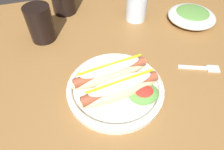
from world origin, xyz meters
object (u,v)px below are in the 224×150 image
at_px(water_cup, 136,6).
at_px(hot_dog_plate, 116,85).
at_px(fork, 202,68).
at_px(side_bowl, 192,16).
at_px(extra_cup, 40,24).

bearing_deg(water_cup, hot_dog_plate, -119.24).
height_order(hot_dog_plate, fork, hot_dog_plate).
distance_m(hot_dog_plate, side_bowl, 0.44).
bearing_deg(fork, extra_cup, 168.69).
distance_m(hot_dog_plate, extra_cup, 0.34).
bearing_deg(hot_dog_plate, extra_cup, 120.15).
distance_m(water_cup, extra_cup, 0.34).
distance_m(hot_dog_plate, water_cup, 0.36).
height_order(fork, water_cup, water_cup).
distance_m(fork, extra_cup, 0.52).
height_order(water_cup, extra_cup, extra_cup).
relative_size(water_cup, extra_cup, 0.87).
relative_size(hot_dog_plate, fork, 2.17).
height_order(fork, extra_cup, extra_cup).
bearing_deg(fork, water_cup, 128.44).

